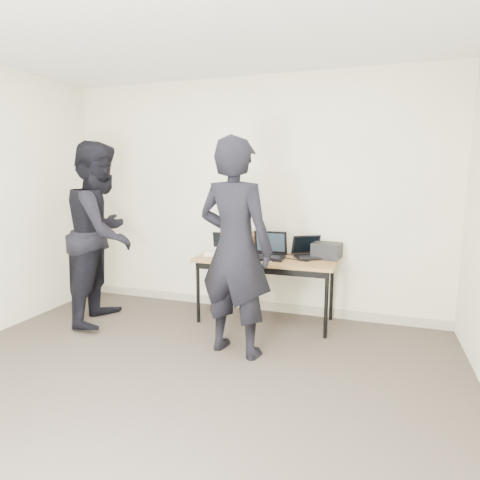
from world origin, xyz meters
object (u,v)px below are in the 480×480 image
at_px(laptop_center, 268,252).
at_px(equipment_box, 327,251).
at_px(person_observer, 102,233).
at_px(desk, 265,263).
at_px(leather_satchel, 256,242).
at_px(person_typist, 235,248).
at_px(laptop_right, 309,253).
at_px(laptop_beige, 222,250).

relative_size(laptop_center, equipment_box, 1.28).
distance_m(equipment_box, person_observer, 2.45).
relative_size(desk, leather_satchel, 3.93).
xyz_separation_m(desk, leather_satchel, (-0.18, 0.23, 0.19)).
bearing_deg(person_typist, leather_satchel, -72.78).
xyz_separation_m(laptop_center, laptop_right, (0.41, 0.15, -0.01)).
bearing_deg(leather_satchel, person_typist, -92.24).
distance_m(desk, person_observer, 1.81).
distance_m(laptop_beige, laptop_center, 0.55).
bearing_deg(person_typist, laptop_right, -105.67).
relative_size(desk, laptop_right, 3.53).
distance_m(laptop_beige, leather_satchel, 0.40).
distance_m(laptop_center, person_observer, 1.82).
bearing_deg(person_observer, laptop_beige, -79.45).
xyz_separation_m(laptop_center, leather_satchel, (-0.21, 0.20, 0.06)).
distance_m(laptop_beige, laptop_right, 0.97).
bearing_deg(person_typist, desk, -83.31).
distance_m(laptop_beige, equipment_box, 1.16).
relative_size(desk, person_observer, 0.77).
relative_size(leather_satchel, person_observer, 0.20).
distance_m(desk, laptop_right, 0.49).
bearing_deg(equipment_box, person_typist, -123.96).
height_order(laptop_center, leather_satchel, laptop_center).
xyz_separation_m(desk, laptop_center, (0.03, 0.03, 0.12)).
xyz_separation_m(laptop_beige, equipment_box, (1.15, 0.16, 0.03)).
xyz_separation_m(desk, laptop_beige, (-0.52, 0.04, 0.11)).
xyz_separation_m(leather_satchel, equipment_box, (0.81, -0.04, -0.04)).
distance_m(laptop_right, person_typist, 1.14).
height_order(laptop_beige, laptop_right, laptop_beige).
bearing_deg(laptop_beige, desk, -8.34).
relative_size(leather_satchel, equipment_box, 1.32).
bearing_deg(desk, laptop_right, 21.57).
bearing_deg(laptop_right, leather_satchel, 145.22).
bearing_deg(person_observer, equipment_box, -87.19).
xyz_separation_m(laptop_center, equipment_box, (0.60, 0.17, 0.02)).
bearing_deg(person_observer, person_typist, -115.02).
relative_size(desk, person_typist, 0.77).
bearing_deg(desk, laptop_center, 43.98).
relative_size(laptop_right, person_observer, 0.22).
bearing_deg(laptop_beige, person_observer, -160.19).
height_order(laptop_center, person_observer, person_observer).
height_order(desk, person_typist, person_typist).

